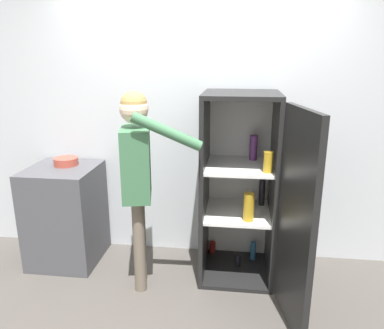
% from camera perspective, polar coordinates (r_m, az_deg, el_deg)
% --- Properties ---
extents(ground_plane, '(12.00, 12.00, 0.00)m').
position_cam_1_polar(ground_plane, '(3.09, -1.18, -21.27)').
color(ground_plane, '#4C4742').
extents(wall_back, '(7.00, 0.06, 2.55)m').
position_cam_1_polar(wall_back, '(3.48, 1.07, 6.16)').
color(wall_back, silver).
rests_on(wall_back, ground_plane).
extents(refrigerator, '(0.79, 1.25, 1.60)m').
position_cam_1_polar(refrigerator, '(3.14, 8.71, -4.16)').
color(refrigerator, black).
rests_on(refrigerator, ground_plane).
extents(person, '(0.68, 0.50, 1.64)m').
position_cam_1_polar(person, '(2.95, -8.31, -0.11)').
color(person, '#726656').
rests_on(person, ground_plane).
extents(counter, '(0.60, 0.62, 0.92)m').
position_cam_1_polar(counter, '(3.72, -18.68, -7.24)').
color(counter, '#4C4C51').
rests_on(counter, ground_plane).
extents(bowl, '(0.22, 0.22, 0.07)m').
position_cam_1_polar(bowl, '(3.62, -18.66, 0.45)').
color(bowl, '#B24738').
rests_on(bowl, counter).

